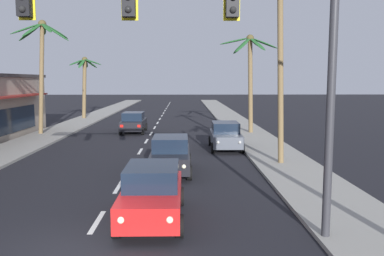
% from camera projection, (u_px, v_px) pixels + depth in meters
% --- Properties ---
extents(ground_plane, '(220.00, 220.00, 0.00)m').
position_uv_depth(ground_plane, '(77.00, 256.00, 9.91)').
color(ground_plane, black).
extents(sidewalk_right, '(3.20, 110.00, 0.14)m').
position_uv_depth(sidewalk_right, '(253.00, 137.00, 29.91)').
color(sidewalk_right, gray).
rests_on(sidewalk_right, ground).
extents(sidewalk_left, '(3.20, 110.00, 0.14)m').
position_uv_depth(sidewalk_left, '(42.00, 138.00, 29.60)').
color(sidewalk_left, gray).
rests_on(sidewalk_left, ground).
extents(lane_markings, '(4.28, 87.54, 0.01)m').
position_uv_depth(lane_markings, '(154.00, 139.00, 29.47)').
color(lane_markings, silver).
rests_on(lane_markings, ground).
extents(traffic_signal_mast, '(10.56, 0.41, 7.51)m').
position_uv_depth(traffic_signal_mast, '(200.00, 30.00, 10.10)').
color(traffic_signal_mast, '#2D2D33').
rests_on(traffic_signal_mast, ground).
extents(sedan_lead_at_stop_bar, '(1.95, 4.45, 1.68)m').
position_uv_depth(sedan_lead_at_stop_bar, '(152.00, 192.00, 12.40)').
color(sedan_lead_at_stop_bar, red).
rests_on(sedan_lead_at_stop_bar, ground).
extents(sedan_third_in_queue, '(1.95, 4.45, 1.68)m').
position_uv_depth(sedan_third_in_queue, '(170.00, 154.00, 18.70)').
color(sedan_third_in_queue, black).
rests_on(sedan_third_in_queue, ground).
extents(sedan_oncoming_far, '(1.96, 4.46, 1.68)m').
position_uv_depth(sedan_oncoming_far, '(134.00, 122.00, 32.99)').
color(sedan_oncoming_far, black).
rests_on(sedan_oncoming_far, ground).
extents(sedan_parked_nearest_kerb, '(1.98, 4.47, 1.68)m').
position_uv_depth(sedan_parked_nearest_kerb, '(225.00, 135.00, 25.11)').
color(sedan_parked_nearest_kerb, '#4C515B').
rests_on(sedan_parked_nearest_kerb, ground).
extents(palm_left_third, '(4.32, 4.59, 8.82)m').
position_uv_depth(palm_left_third, '(42.00, 51.00, 30.76)').
color(palm_left_third, brown).
rests_on(palm_left_third, ground).
extents(palm_left_farthest, '(3.55, 3.29, 6.79)m').
position_uv_depth(palm_left_farthest, '(84.00, 76.00, 43.83)').
color(palm_left_farthest, brown).
rests_on(palm_left_farthest, ground).
extents(palm_right_second, '(2.89, 2.94, 9.50)m').
position_uv_depth(palm_right_second, '(280.00, 27.00, 19.63)').
color(palm_right_second, brown).
rests_on(palm_right_second, ground).
extents(palm_right_third, '(4.75, 4.33, 7.81)m').
position_uv_depth(palm_right_third, '(250.00, 63.00, 31.59)').
color(palm_right_third, brown).
rests_on(palm_right_third, ground).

